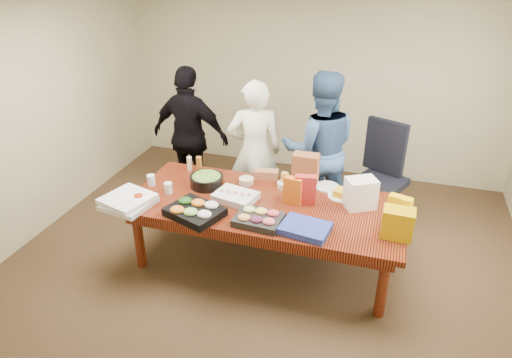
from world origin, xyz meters
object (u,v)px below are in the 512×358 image
(office_chair, at_px, (381,179))
(salad_bowl, at_px, (207,181))
(conference_table, at_px, (265,233))
(person_center, at_px, (254,152))
(person_right, at_px, (319,149))
(sheet_cake, at_px, (235,197))

(office_chair, bearing_deg, salad_bowl, -126.89)
(conference_table, distance_m, salad_bowl, 0.85)
(salad_bowl, bearing_deg, person_center, 66.89)
(person_right, distance_m, salad_bowl, 1.41)
(person_center, relative_size, salad_bowl, 4.82)
(person_right, relative_size, salad_bowl, 5.15)
(person_right, bearing_deg, person_center, -3.16)
(person_right, height_order, salad_bowl, person_right)
(conference_table, xyz_separation_m, office_chair, (1.09, 1.20, 0.23))
(office_chair, xyz_separation_m, person_center, (-1.49, -0.29, 0.28))
(conference_table, bearing_deg, person_right, 71.84)
(person_center, distance_m, sheet_cake, 0.94)
(person_right, bearing_deg, office_chair, 173.62)
(office_chair, bearing_deg, person_right, -147.09)
(person_center, bearing_deg, conference_table, 93.75)
(office_chair, xyz_separation_m, person_right, (-0.74, -0.12, 0.34))
(office_chair, xyz_separation_m, salad_bowl, (-1.81, -1.03, 0.21))
(office_chair, distance_m, person_center, 1.55)
(sheet_cake, height_order, salad_bowl, salad_bowl)
(person_center, bearing_deg, person_right, 172.58)
(person_center, distance_m, person_right, 0.77)
(conference_table, bearing_deg, person_center, 113.83)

